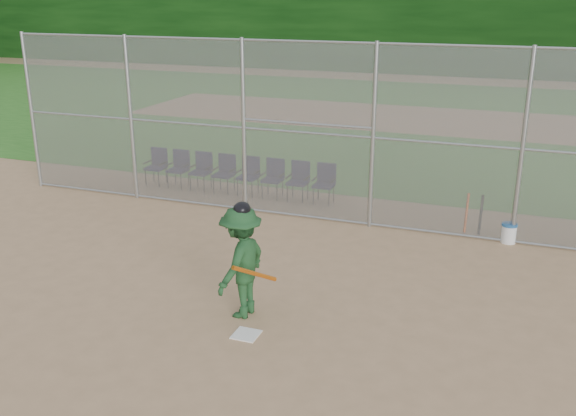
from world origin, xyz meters
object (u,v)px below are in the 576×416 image
(home_plate, at_px, (246,334))
(water_cooler, at_px, (509,233))
(batter_at_plate, at_px, (241,261))
(chair_0, at_px, (155,167))

(home_plate, xyz_separation_m, water_cooler, (3.57, 5.37, 0.20))
(home_plate, height_order, water_cooler, water_cooler)
(home_plate, relative_size, batter_at_plate, 0.20)
(home_plate, distance_m, water_cooler, 6.45)
(water_cooler, relative_size, chair_0, 0.43)
(batter_at_plate, relative_size, chair_0, 1.99)
(home_plate, relative_size, chair_0, 0.40)
(water_cooler, distance_m, chair_0, 9.18)
(water_cooler, bearing_deg, batter_at_plate, -129.19)
(batter_at_plate, bearing_deg, chair_0, 131.29)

